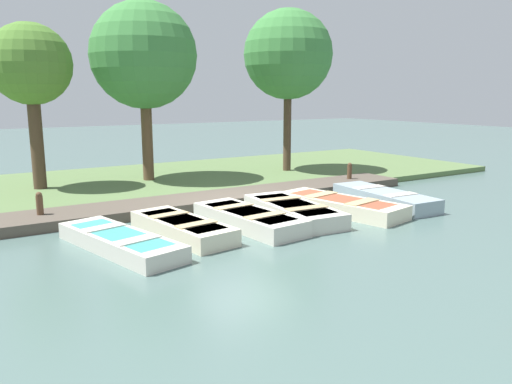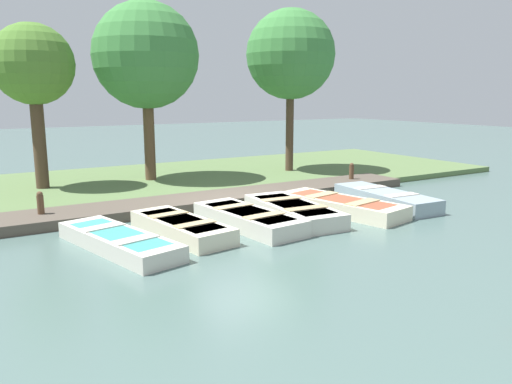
{
  "view_description": "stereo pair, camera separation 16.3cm",
  "coord_description": "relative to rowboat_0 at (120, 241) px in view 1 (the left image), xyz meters",
  "views": [
    {
      "loc": [
        11.04,
        -6.48,
        3.02
      ],
      "look_at": [
        0.69,
        -0.02,
        0.65
      ],
      "focal_mm": 35.0,
      "sensor_mm": 36.0,
      "label": 1
    },
    {
      "loc": [
        11.13,
        -6.34,
        3.02
      ],
      "look_at": [
        0.69,
        -0.02,
        0.65
      ],
      "focal_mm": 35.0,
      "sensor_mm": 36.0,
      "label": 2
    }
  ],
  "objects": [
    {
      "name": "park_tree_left",
      "position": [
        -6.63,
        3.02,
        4.1
      ],
      "size": [
        3.46,
        3.46,
        6.03
      ],
      "color": "brown",
      "rests_on": "ground_plane"
    },
    {
      "name": "mooring_post_far",
      "position": [
        -2.9,
        8.71,
        0.23
      ],
      "size": [
        0.16,
        0.16,
        0.8
      ],
      "color": "brown",
      "rests_on": "ground_plane"
    },
    {
      "name": "rowboat_0",
      "position": [
        0.0,
        0.0,
        0.0
      ],
      "size": [
        3.48,
        1.73,
        0.35
      ],
      "rotation": [
        0.0,
        0.0,
        0.23
      ],
      "color": "beige",
      "rests_on": "ground_plane"
    },
    {
      "name": "rowboat_4",
      "position": [
        -0.14,
        5.88,
        0.02
      ],
      "size": [
        3.64,
        1.86,
        0.4
      ],
      "rotation": [
        0.0,
        0.0,
        0.21
      ],
      "color": "beige",
      "rests_on": "ground_plane"
    },
    {
      "name": "dock_walkway",
      "position": [
        -2.81,
        3.73,
        -0.05
      ],
      "size": [
        1.54,
        12.79,
        0.25
      ],
      "color": "#51473D",
      "rests_on": "ground_plane"
    },
    {
      "name": "shore_bank",
      "position": [
        -6.54,
        3.73,
        -0.08
      ],
      "size": [
        8.0,
        24.0,
        0.19
      ],
      "color": "#567042",
      "rests_on": "ground_plane"
    },
    {
      "name": "rowboat_1",
      "position": [
        -0.26,
        1.45,
        0.02
      ],
      "size": [
        3.02,
        1.4,
        0.39
      ],
      "rotation": [
        0.0,
        0.0,
        0.14
      ],
      "color": "beige",
      "rests_on": "ground_plane"
    },
    {
      "name": "park_tree_center",
      "position": [
        -5.91,
        8.27,
        4.29
      ],
      "size": [
        3.27,
        3.27,
        6.13
      ],
      "color": "#4C3828",
      "rests_on": "ground_plane"
    },
    {
      "name": "rowboat_2",
      "position": [
        -0.15,
        3.08,
        0.03
      ],
      "size": [
        3.23,
        1.4,
        0.4
      ],
      "rotation": [
        0.0,
        0.0,
        0.1
      ],
      "color": "beige",
      "rests_on": "ground_plane"
    },
    {
      "name": "park_tree_far_left",
      "position": [
        -6.86,
        -0.38,
        3.68
      ],
      "size": [
        2.4,
        2.4,
        5.13
      ],
      "color": "#4C3828",
      "rests_on": "ground_plane"
    },
    {
      "name": "ground_plane",
      "position": [
        -1.54,
        3.73,
        -0.17
      ],
      "size": [
        80.0,
        80.0,
        0.0
      ],
      "primitive_type": "plane",
      "color": "#4C6660"
    },
    {
      "name": "rowboat_3",
      "position": [
        -0.22,
        4.41,
        0.03
      ],
      "size": [
        3.25,
        1.4,
        0.41
      ],
      "rotation": [
        0.0,
        0.0,
        -0.08
      ],
      "color": "beige",
      "rests_on": "ground_plane"
    },
    {
      "name": "mooring_post_near",
      "position": [
        -2.9,
        -1.01,
        0.23
      ],
      "size": [
        0.16,
        0.16,
        0.8
      ],
      "color": "brown",
      "rests_on": "ground_plane"
    },
    {
      "name": "rowboat_5",
      "position": [
        -0.19,
        7.54,
        0.03
      ],
      "size": [
        3.38,
        1.26,
        0.42
      ],
      "rotation": [
        0.0,
        0.0,
        -0.06
      ],
      "color": "#8C9EA8",
      "rests_on": "ground_plane"
    }
  ]
}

